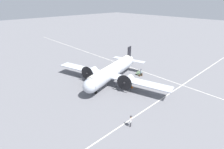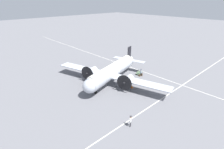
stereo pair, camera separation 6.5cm
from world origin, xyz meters
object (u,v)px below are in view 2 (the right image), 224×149
object	(u,v)px
suitcase_upright_spare	(142,75)
baggage_cart	(139,73)
passenger_boarding	(141,72)
traffic_cone	(132,87)
airliner_main	(111,72)
suitcase_near_door	(140,76)
crew_foreground	(131,120)

from	to	relation	value
suitcase_upright_spare	baggage_cart	bearing A→B (deg)	-23.07
suitcase_upright_spare	baggage_cart	size ratio (longest dim) A/B	0.26
passenger_boarding	traffic_cone	world-z (taller)	passenger_boarding
airliner_main	baggage_cart	bearing A→B (deg)	155.93
suitcase_near_door	baggage_cart	distance (m)	1.54
suitcase_near_door	traffic_cone	xyz separation A→B (m)	(-2.62, 5.83, 0.07)
crew_foreground	baggage_cart	size ratio (longest dim) A/B	0.72
suitcase_upright_spare	traffic_cone	world-z (taller)	suitcase_upright_spare
airliner_main	passenger_boarding	xyz separation A→B (m)	(-2.14, -7.92, -1.59)
passenger_boarding	traffic_cone	size ratio (longest dim) A/B	2.66
airliner_main	baggage_cart	distance (m)	8.85
airliner_main	suitcase_near_door	distance (m)	8.04
airliner_main	suitcase_near_door	size ratio (longest dim) A/B	52.83
suitcase_upright_spare	crew_foreground	bearing A→B (deg)	122.87
baggage_cart	passenger_boarding	bearing A→B (deg)	38.82
suitcase_near_door	suitcase_upright_spare	world-z (taller)	suitcase_upright_spare
suitcase_upright_spare	traffic_cone	distance (m)	6.88
crew_foreground	baggage_cart	distance (m)	19.88
traffic_cone	passenger_boarding	bearing A→B (deg)	-67.12
traffic_cone	suitcase_near_door	bearing A→B (deg)	-65.83
suitcase_upright_spare	baggage_cart	xyz separation A→B (m)	(1.22, -0.52, -0.03)
suitcase_near_door	passenger_boarding	bearing A→B (deg)	-81.15
passenger_boarding	baggage_cart	bearing A→B (deg)	167.95
crew_foreground	suitcase_near_door	size ratio (longest dim) A/B	3.66
suitcase_near_door	baggage_cart	bearing A→B (deg)	-46.59
suitcase_upright_spare	airliner_main	bearing A→B (deg)	73.22
passenger_boarding	suitcase_near_door	size ratio (longest dim) A/B	3.36
crew_foreground	suitcase_upright_spare	world-z (taller)	crew_foreground
suitcase_near_door	suitcase_upright_spare	xyz separation A→B (m)	(-0.16, -0.60, 0.09)
passenger_boarding	suitcase_upright_spare	bearing A→B (deg)	19.41
airliner_main	traffic_cone	world-z (taller)	airliner_main
crew_foreground	suitcase_upright_spare	bearing A→B (deg)	-172.97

